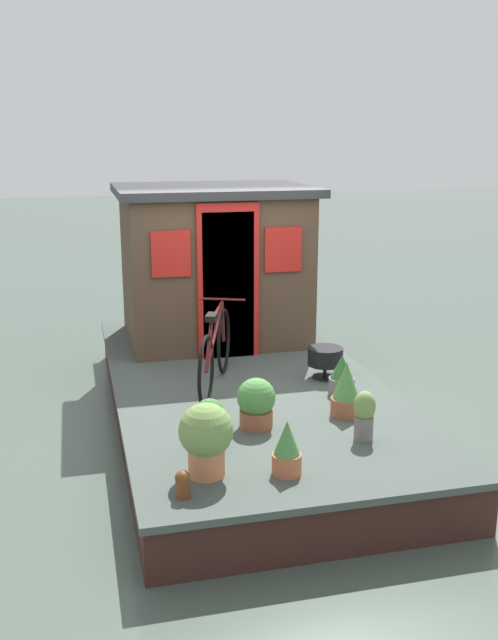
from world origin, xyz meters
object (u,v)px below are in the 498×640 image
Objects in this scene: potted_plant_rosemary at (256,403)px; charcoal_grill at (325,357)px; potted_plant_basil at (206,436)px; mooring_bollard at (183,483)px; potted_plant_geranium at (364,414)px; potted_plant_ivy at (287,449)px; bicycle at (215,352)px; potted_plant_sage at (210,421)px; houseboat_cabin at (214,263)px; potted_plant_thyme at (342,376)px; potted_plant_succulent at (346,390)px.

potted_plant_rosemary reaches higher than charcoal_grill.
potted_plant_basil is 2.78× the size of mooring_bollard.
potted_plant_basil is 1.47m from potted_plant_geranium.
potted_plant_ivy is 1.16× the size of charcoal_grill.
bicycle is 2.31m from mooring_bollard.
potted_plant_geranium is (-0.19, -1.31, 0.01)m from potted_plant_sage.
houseboat_cabin is 4.28m from mooring_bollard.
potted_plant_thyme is (-0.48, -1.19, -0.20)m from bicycle.
potted_plant_basil reaches higher than potted_plant_thyme.
houseboat_cabin reaches higher than bicycle.
potted_plant_basil is 2.17m from potted_plant_thyme.
potted_plant_basil is 1.11× the size of potted_plant_succulent.
mooring_bollard is at bearing 110.87° from potted_plant_geranium.
houseboat_cabin is 5.24× the size of potted_plant_rosemary.
bicycle is 1.84m from potted_plant_geranium.
bicycle reaches higher than charcoal_grill.
bicycle is 3.80× the size of potted_plant_geranium.
potted_plant_rosemary is at bearing 176.05° from houseboat_cabin.
potted_plant_sage is at bearing 36.46° from potted_plant_ivy.
potted_plant_rosemary is (-1.07, -0.16, -0.16)m from bicycle.
potted_plant_thyme is at bearing -47.62° from mooring_bollard.
potted_plant_succulent is at bearing -4.73° from potted_plant_geranium.
potted_plant_sage is (-1.36, 0.32, -0.18)m from bicycle.
potted_plant_ivy is at bearing -101.71° from potted_plant_basil.
bicycle is 1.30m from potted_plant_thyme.
potted_plant_ivy is 2.30m from charcoal_grill.
potted_plant_rosemary is (-2.94, 0.20, -0.74)m from houseboat_cabin.
potted_plant_geranium is at bearing -147.68° from bicycle.
potted_plant_sage is at bearing 168.11° from houseboat_cabin.
potted_plant_geranium is at bearing 168.82° from potted_plant_thyme.
houseboat_cabin is 4.08× the size of potted_plant_basil.
bicycle reaches higher than potted_plant_basil.
charcoal_grill is at bearing -43.50° from potted_plant_rosemary.
potted_plant_basil reaches higher than potted_plant_ivy.
potted_plant_basil reaches higher than charcoal_grill.
potted_plant_geranium is at bearing 175.27° from potted_plant_succulent.
mooring_bollard is (-0.30, 0.23, -0.21)m from potted_plant_basil.
potted_plant_basil is at bearing 143.62° from potted_plant_rosemary.
potted_plant_sage is 0.56m from potted_plant_rosemary.
potted_plant_geranium reaches higher than charcoal_grill.
potted_plant_succulent reaches higher than potted_plant_thyme.
mooring_bollard is (-1.17, 1.70, -0.14)m from potted_plant_succulent.
potted_plant_succulent is at bearing -134.66° from bicycle.
potted_plant_succulent is (-1.01, -1.03, -0.14)m from bicycle.
houseboat_cabin is at bearing 24.71° from charcoal_grill.
houseboat_cabin is 3.56m from potted_plant_geranium.
mooring_bollard is (-1.71, 1.87, -0.08)m from potted_plant_thyme.
potted_plant_sage is (-0.35, 1.35, -0.03)m from potted_plant_succulent.
potted_plant_thyme is at bearing -34.12° from potted_plant_ivy.
potted_plant_succulent is 1.40m from potted_plant_sage.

